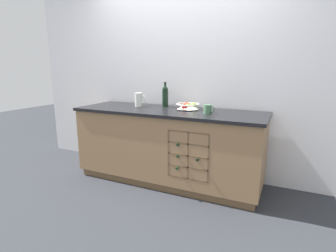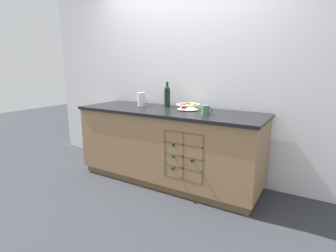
# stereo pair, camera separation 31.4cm
# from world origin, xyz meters

# --- Properties ---
(ground_plane) EXTENTS (14.00, 14.00, 0.00)m
(ground_plane) POSITION_xyz_m (0.00, 0.00, 0.00)
(ground_plane) COLOR #2D3035
(back_wall) EXTENTS (4.63, 0.06, 2.55)m
(back_wall) POSITION_xyz_m (0.00, 0.41, 1.27)
(back_wall) COLOR white
(back_wall) RESTS_ON ground_plane
(kitchen_island) EXTENTS (2.27, 0.75, 0.89)m
(kitchen_island) POSITION_xyz_m (0.00, -0.00, 0.45)
(kitchen_island) COLOR brown
(kitchen_island) RESTS_ON ground_plane
(fruit_bowl) EXTENTS (0.28, 0.28, 0.08)m
(fruit_bowl) POSITION_xyz_m (0.21, 0.12, 0.94)
(fruit_bowl) COLOR silver
(fruit_bowl) RESTS_ON kitchen_island
(white_pitcher) EXTENTS (0.16, 0.10, 0.17)m
(white_pitcher) POSITION_xyz_m (-0.46, 0.09, 0.98)
(white_pitcher) COLOR silver
(white_pitcher) RESTS_ON kitchen_island
(ceramic_mug) EXTENTS (0.13, 0.09, 0.10)m
(ceramic_mug) POSITION_xyz_m (0.50, -0.06, 0.94)
(ceramic_mug) COLOR #4C7A56
(ceramic_mug) RESTS_ON kitchen_island
(standing_wine_bottle) EXTENTS (0.08, 0.08, 0.31)m
(standing_wine_bottle) POSITION_xyz_m (-0.14, 0.21, 1.03)
(standing_wine_bottle) COLOR black
(standing_wine_bottle) RESTS_ON kitchen_island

